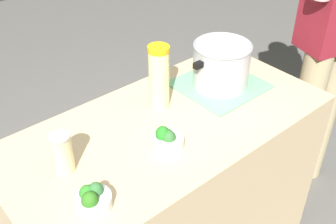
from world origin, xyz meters
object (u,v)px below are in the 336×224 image
mason_jar (62,153)px  broccoli_bowl_front (167,139)px  lemonade_pitcher (159,77)px  broccoli_bowl_center (93,199)px  cooking_pot (221,64)px  person_cook (334,39)px

mason_jar → broccoli_bowl_front: (0.34, -0.13, -0.04)m
broccoli_bowl_front → lemonade_pitcher: bearing=56.7°
lemonade_pitcher → broccoli_bowl_front: 0.28m
lemonade_pitcher → broccoli_bowl_center: (-0.49, -0.28, -0.10)m
broccoli_bowl_front → broccoli_bowl_center: bearing=-169.1°
cooking_pot → mason_jar: bearing=-177.9°
mason_jar → person_cook: 1.41m
broccoli_bowl_front → broccoli_bowl_center: size_ratio=1.02×
mason_jar → broccoli_bowl_center: 0.20m
mason_jar → broccoli_bowl_front: bearing=-21.4°
cooking_pot → broccoli_bowl_center: cooking_pot is taller
cooking_pot → lemonade_pitcher: 0.30m
cooking_pot → broccoli_bowl_center: bearing=-163.9°
broccoli_bowl_center → person_cook: bearing=3.1°
mason_jar → broccoli_bowl_center: size_ratio=1.31×
lemonade_pitcher → broccoli_bowl_center: size_ratio=2.42×
mason_jar → broccoli_bowl_front: size_ratio=1.29×
cooking_pot → broccoli_bowl_front: size_ratio=2.85×
mason_jar → broccoli_bowl_center: mason_jar is taller
broccoli_bowl_front → broccoli_bowl_center: (-0.35, -0.07, 0.00)m
broccoli_bowl_front → person_cook: person_cook is taller
cooking_pot → person_cook: size_ratio=0.19×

